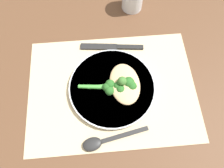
{
  "coord_description": "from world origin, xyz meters",
  "views": [
    {
      "loc": [
        -0.02,
        -0.24,
        0.57
      ],
      "look_at": [
        0.0,
        0.0,
        0.03
      ],
      "focal_mm": 35.0,
      "sensor_mm": 36.0,
      "label": 1
    }
  ],
  "objects_px": {
    "knife": "(113,47)",
    "spoon": "(100,142)",
    "chicken_fillet": "(125,85)",
    "broccoli_stalk_front": "(126,85)",
    "broccoli_stalk_left": "(117,86)",
    "broccoli_stalk_rear": "(107,87)",
    "plate": "(112,87)"
  },
  "relations": [
    {
      "from": "broccoli_stalk_left",
      "to": "broccoli_stalk_rear",
      "type": "bearing_deg",
      "value": -82.47
    },
    {
      "from": "broccoli_stalk_front",
      "to": "broccoli_stalk_left",
      "type": "height_order",
      "value": "broccoli_stalk_front"
    },
    {
      "from": "broccoli_stalk_front",
      "to": "spoon",
      "type": "bearing_deg",
      "value": -28.92
    },
    {
      "from": "plate",
      "to": "knife",
      "type": "distance_m",
      "value": 0.14
    },
    {
      "from": "chicken_fillet",
      "to": "broccoli_stalk_front",
      "type": "bearing_deg",
      "value": 5.55
    },
    {
      "from": "spoon",
      "to": "broccoli_stalk_front",
      "type": "bearing_deg",
      "value": -40.91
    },
    {
      "from": "broccoli_stalk_left",
      "to": "spoon",
      "type": "relative_size",
      "value": 0.68
    },
    {
      "from": "knife",
      "to": "spoon",
      "type": "height_order",
      "value": "spoon"
    },
    {
      "from": "plate",
      "to": "chicken_fillet",
      "type": "relative_size",
      "value": 1.86
    },
    {
      "from": "broccoli_stalk_front",
      "to": "spoon",
      "type": "xyz_separation_m",
      "value": [
        -0.08,
        -0.14,
        -0.02
      ]
    },
    {
      "from": "knife",
      "to": "spoon",
      "type": "relative_size",
      "value": 1.11
    },
    {
      "from": "chicken_fillet",
      "to": "broccoli_stalk_front",
      "type": "relative_size",
      "value": 0.97
    },
    {
      "from": "spoon",
      "to": "chicken_fillet",
      "type": "bearing_deg",
      "value": -40.08
    },
    {
      "from": "knife",
      "to": "broccoli_stalk_front",
      "type": "bearing_deg",
      "value": -164.39
    },
    {
      "from": "broccoli_stalk_front",
      "to": "broccoli_stalk_left",
      "type": "relative_size",
      "value": 1.13
    },
    {
      "from": "broccoli_stalk_front",
      "to": "knife",
      "type": "height_order",
      "value": "broccoli_stalk_front"
    },
    {
      "from": "broccoli_stalk_front",
      "to": "broccoli_stalk_rear",
      "type": "xyz_separation_m",
      "value": [
        -0.05,
        -0.0,
        -0.0
      ]
    },
    {
      "from": "broccoli_stalk_left",
      "to": "knife",
      "type": "distance_m",
      "value": 0.14
    },
    {
      "from": "broccoli_stalk_left",
      "to": "knife",
      "type": "relative_size",
      "value": 0.61
    },
    {
      "from": "broccoli_stalk_front",
      "to": "spoon",
      "type": "relative_size",
      "value": 0.77
    },
    {
      "from": "chicken_fillet",
      "to": "broccoli_stalk_left",
      "type": "height_order",
      "value": "broccoli_stalk_left"
    },
    {
      "from": "broccoli_stalk_left",
      "to": "spoon",
      "type": "xyz_separation_m",
      "value": [
        -0.06,
        -0.14,
        -0.02
      ]
    },
    {
      "from": "broccoli_stalk_left",
      "to": "knife",
      "type": "xyz_separation_m",
      "value": [
        0.0,
        0.14,
        -0.02
      ]
    },
    {
      "from": "broccoli_stalk_front",
      "to": "spoon",
      "type": "distance_m",
      "value": 0.16
    },
    {
      "from": "broccoli_stalk_front",
      "to": "broccoli_stalk_rear",
      "type": "distance_m",
      "value": 0.05
    },
    {
      "from": "plate",
      "to": "broccoli_stalk_front",
      "type": "bearing_deg",
      "value": -6.06
    },
    {
      "from": "plate",
      "to": "spoon",
      "type": "bearing_deg",
      "value": -106.24
    },
    {
      "from": "chicken_fillet",
      "to": "knife",
      "type": "height_order",
      "value": "chicken_fillet"
    },
    {
      "from": "chicken_fillet",
      "to": "broccoli_stalk_front",
      "type": "xyz_separation_m",
      "value": [
        0.0,
        0.0,
        0.0
      ]
    },
    {
      "from": "chicken_fillet",
      "to": "spoon",
      "type": "relative_size",
      "value": 0.74
    },
    {
      "from": "knife",
      "to": "spoon",
      "type": "xyz_separation_m",
      "value": [
        -0.06,
        -0.28,
        0.0
      ]
    },
    {
      "from": "broccoli_stalk_left",
      "to": "broccoli_stalk_rear",
      "type": "xyz_separation_m",
      "value": [
        -0.03,
        -0.0,
        -0.0
      ]
    }
  ]
}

